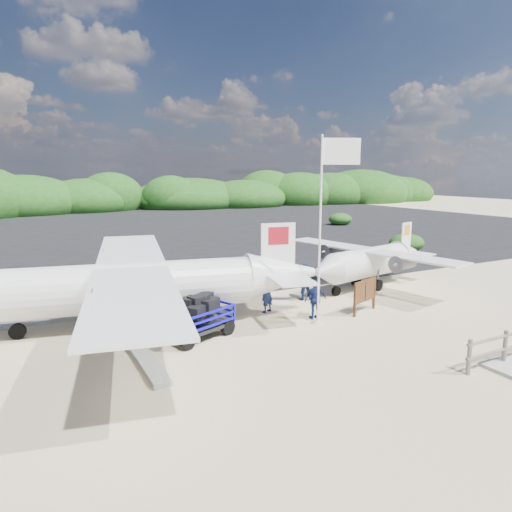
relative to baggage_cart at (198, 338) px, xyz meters
The scene contains 10 objects.
ground 2.66m from the baggage_cart, 20.57° to the right, with size 160.00×160.00×0.00m, color beige.
asphalt_apron 29.17m from the baggage_cart, 85.10° to the left, with size 90.00×50.00×0.04m, color #B2B2B2, non-canonical shape.
vegetation_band 54.12m from the baggage_cart, 87.36° to the left, with size 124.00×8.00×4.40m, color #B2B2B2, non-canonical shape.
baggage_cart is the anchor object (origin of this frame).
flagpole 4.37m from the baggage_cart, ahead, with size 1.32×0.55×6.62m, color white, non-canonical shape.
signboard 6.71m from the baggage_cart, ahead, with size 1.63×0.15×1.34m, color #553318, non-canonical shape.
crew_a 3.77m from the baggage_cart, 23.44° to the left, with size 0.61×0.40×1.67m, color navy.
crew_b 6.12m from the baggage_cart, 22.23° to the left, with size 0.76×0.59×1.57m, color navy.
crew_c 4.64m from the baggage_cart, ahead, with size 0.87×0.36×1.49m, color navy.
aircraft_large 24.99m from the baggage_cart, 55.44° to the left, with size 15.01×15.01×4.50m, color #B2B2B2, non-canonical shape.
Camera 1 is at (-7.39, -12.57, 5.38)m, focal length 32.00 mm.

